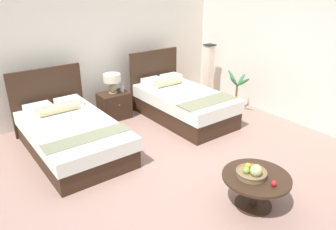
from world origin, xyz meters
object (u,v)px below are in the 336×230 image
object	(u,v)px
nightstand	(114,106)
coffee_table	(256,183)
loose_apple	(274,183)
potted_palm	(236,101)
bed_near_corner	(182,103)
floor_lamp_corner	(208,72)
vase	(122,88)
fruit_bowl	(252,172)
bed_near_window	(71,134)
table_lamp	(112,80)

from	to	relation	value
nightstand	coffee_table	bearing A→B (deg)	-88.06
loose_apple	potted_palm	xyz separation A→B (m)	(2.08, 2.51, -0.21)
bed_near_corner	nightstand	distance (m)	1.37
loose_apple	floor_lamp_corner	bearing A→B (deg)	57.81
vase	coffee_table	world-z (taller)	vase
fruit_bowl	floor_lamp_corner	size ratio (longest dim) A/B	0.29
bed_near_window	nightstand	xyz separation A→B (m)	(1.20, 0.80, -0.03)
floor_lamp_corner	bed_near_window	bearing A→B (deg)	-170.54
coffee_table	floor_lamp_corner	bearing A→B (deg)	55.95
bed_near_window	potted_palm	xyz separation A→B (m)	(3.40, -0.45, -0.03)
loose_apple	bed_near_corner	bearing A→B (deg)	71.62
coffee_table	loose_apple	distance (m)	0.29
nightstand	vase	distance (m)	0.39
fruit_bowl	floor_lamp_corner	distance (m)	4.01
table_lamp	fruit_bowl	xyz separation A→B (m)	(0.06, -3.52, -0.30)
fruit_bowl	bed_near_corner	bearing A→B (deg)	68.79
bed_near_window	loose_apple	distance (m)	3.25
table_lamp	loose_apple	xyz separation A→B (m)	(0.12, -3.79, -0.33)
coffee_table	vase	bearing A→B (deg)	89.05
table_lamp	floor_lamp_corner	xyz separation A→B (m)	(2.35, -0.23, -0.16)
table_lamp	potted_palm	world-z (taller)	table_lamp
vase	bed_near_window	bearing A→B (deg)	-150.98
coffee_table	floor_lamp_corner	distance (m)	4.00
bed_near_corner	table_lamp	world-z (taller)	bed_near_corner
nightstand	vase	bearing A→B (deg)	-12.72
bed_near_corner	potted_palm	distance (m)	1.19
potted_palm	loose_apple	bearing A→B (deg)	-129.64
potted_palm	nightstand	bearing A→B (deg)	150.17
fruit_bowl	loose_apple	world-z (taller)	fruit_bowl
coffee_table	fruit_bowl	distance (m)	0.18
loose_apple	potted_palm	world-z (taller)	potted_palm
coffee_table	floor_lamp_corner	xyz separation A→B (m)	(2.24, 3.31, 0.31)
loose_apple	table_lamp	bearing A→B (deg)	91.75
nightstand	coffee_table	distance (m)	3.52
bed_near_corner	potted_palm	xyz separation A→B (m)	(1.10, -0.44, -0.07)
nightstand	fruit_bowl	size ratio (longest dim) A/B	1.59
fruit_bowl	potted_palm	bearing A→B (deg)	46.28
bed_near_corner	vase	world-z (taller)	bed_near_corner
bed_near_window	nightstand	world-z (taller)	bed_near_window
nightstand	table_lamp	world-z (taller)	table_lamp
bed_near_window	table_lamp	world-z (taller)	bed_near_window
floor_lamp_corner	potted_palm	bearing A→B (deg)	-98.64
bed_near_window	coffee_table	xyz separation A→B (m)	(1.32, -2.71, 0.04)
coffee_table	bed_near_window	bearing A→B (deg)	115.94
bed_near_window	loose_apple	size ratio (longest dim) A/B	32.03
bed_near_corner	vase	size ratio (longest dim) A/B	13.94
table_lamp	floor_lamp_corner	bearing A→B (deg)	-5.63
bed_near_window	floor_lamp_corner	size ratio (longest dim) A/B	1.75
bed_near_corner	fruit_bowl	distance (m)	2.88
bed_near_window	coffee_table	size ratio (longest dim) A/B	2.68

